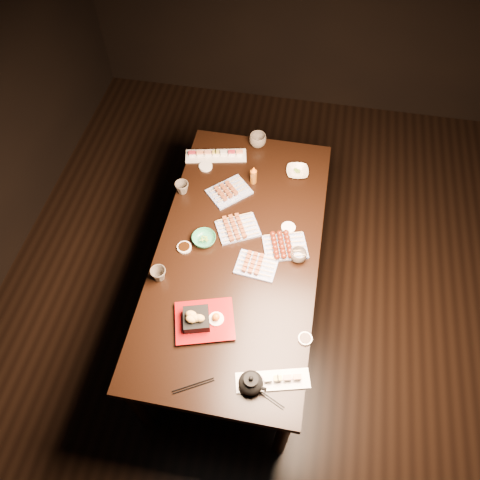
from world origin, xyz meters
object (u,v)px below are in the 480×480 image
(teacup_mid_right, at_px, (298,255))
(teacup_far_right, at_px, (258,140))
(yakitori_plate_right, at_px, (256,264))
(teacup_far_left, at_px, (182,188))
(tempura_tray, at_px, (204,318))
(edamame_bowl_green, at_px, (204,239))
(teacup_near_left, at_px, (159,274))
(sushi_platter_near, at_px, (273,380))
(yakitori_plate_left, at_px, (229,189))
(yakitori_plate_center, at_px, (238,226))
(condiment_bottle, at_px, (253,175))
(sushi_platter_far, at_px, (216,154))
(teapot, at_px, (251,382))
(dining_table, at_px, (239,282))
(edamame_bowl_cream, at_px, (297,172))

(teacup_mid_right, height_order, teacup_far_right, teacup_far_right)
(yakitori_plate_right, relative_size, teacup_far_left, 2.64)
(tempura_tray, xyz_separation_m, teacup_far_left, (-0.33, 0.82, -0.02))
(edamame_bowl_green, relative_size, teacup_near_left, 1.62)
(sushi_platter_near, bearing_deg, teacup_far_left, 109.37)
(yakitori_plate_left, height_order, teacup_mid_right, teacup_mid_right)
(yakitori_plate_center, distance_m, condiment_bottle, 0.38)
(yakitori_plate_right, xyz_separation_m, edamame_bowl_green, (-0.32, 0.11, -0.01))
(yakitori_plate_center, relative_size, yakitori_plate_left, 0.96)
(sushi_platter_far, height_order, condiment_bottle, condiment_bottle)
(teacup_far_left, distance_m, teapot, 1.25)
(teacup_far_left, bearing_deg, edamame_bowl_green, -57.42)
(teacup_near_left, distance_m, teacup_far_left, 0.61)
(teacup_far_left, bearing_deg, sushi_platter_far, 67.40)
(yakitori_plate_left, height_order, teacup_far_left, teacup_far_left)
(yakitori_plate_left, xyz_separation_m, tempura_tray, (0.05, -0.86, 0.02))
(yakitori_plate_left, relative_size, condiment_bottle, 1.86)
(yakitori_plate_right, xyz_separation_m, teacup_far_right, (-0.14, 0.92, 0.02))
(dining_table, bearing_deg, condiment_bottle, 87.39)
(teacup_far_left, distance_m, teacup_far_right, 0.61)
(edamame_bowl_cream, height_order, teacup_far_left, teacup_far_left)
(edamame_bowl_green, distance_m, teacup_far_right, 0.83)
(teacup_far_left, bearing_deg, teacup_far_right, 51.36)
(sushi_platter_near, height_order, edamame_bowl_green, same)
(edamame_bowl_green, xyz_separation_m, teacup_mid_right, (0.53, -0.02, 0.01))
(edamame_bowl_green, bearing_deg, tempura_tray, -76.62)
(yakitori_plate_center, bearing_deg, sushi_platter_far, 87.26)
(yakitori_plate_right, height_order, edamame_bowl_green, yakitori_plate_right)
(condiment_bottle, bearing_deg, sushi_platter_far, 148.09)
(dining_table, height_order, edamame_bowl_cream, edamame_bowl_cream)
(yakitori_plate_left, bearing_deg, edamame_bowl_green, -144.21)
(sushi_platter_far, distance_m, teacup_far_left, 0.36)
(tempura_tray, xyz_separation_m, teacup_far_right, (0.06, 1.30, -0.01))
(teacup_near_left, distance_m, teacup_far_right, 1.14)
(edamame_bowl_green, distance_m, tempura_tray, 0.50)
(teapot, bearing_deg, sushi_platter_far, 126.21)
(yakitori_plate_left, distance_m, edamame_bowl_cream, 0.45)
(dining_table, xyz_separation_m, teacup_mid_right, (0.33, -0.00, 0.41))
(sushi_platter_near, bearing_deg, yakitori_plate_center, 96.59)
(yakitori_plate_center, relative_size, teacup_far_right, 2.11)
(dining_table, distance_m, teacup_far_right, 0.93)
(edamame_bowl_cream, relative_size, condiment_bottle, 1.06)
(teacup_mid_right, distance_m, teapot, 0.75)
(tempura_tray, height_order, teacup_near_left, tempura_tray)
(tempura_tray, bearing_deg, teapot, -60.49)
(yakitori_plate_center, distance_m, tempura_tray, 0.60)
(tempura_tray, bearing_deg, condiment_bottle, 68.72)
(teacup_far_left, bearing_deg, yakitori_plate_left, 9.31)
(yakitori_plate_left, xyz_separation_m, teacup_mid_right, (0.46, -0.40, 0.01))
(tempura_tray, height_order, teapot, teapot)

